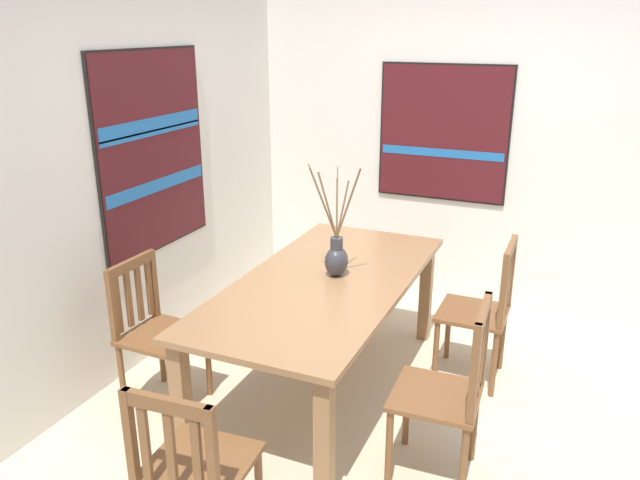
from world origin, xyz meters
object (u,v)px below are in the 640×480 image
object	(u,v)px
painting_on_back_wall	(153,152)
chair_2	(193,468)
chair_1	(483,309)
dining_table	(325,295)
chair_0	(449,390)
chair_3	(155,330)
centerpiece_vase	(336,256)
painting_on_side_wall	(443,133)

from	to	relation	value
painting_on_back_wall	chair_2	bearing A→B (deg)	-139.92
chair_1	painting_on_back_wall	xyz separation A→B (m)	(-0.41, 2.14, 0.90)
dining_table	painting_on_back_wall	xyz separation A→B (m)	(0.12, 1.28, 0.74)
chair_0	painting_on_back_wall	distance (m)	2.40
dining_table	painting_on_back_wall	distance (m)	1.48
chair_1	chair_3	xyz separation A→B (m)	(-1.04, 1.73, -0.01)
dining_table	centerpiece_vase	size ratio (longest dim) A/B	2.95
centerpiece_vase	chair_1	size ratio (longest dim) A/B	0.72
dining_table	centerpiece_vase	distance (m)	0.24
chair_2	painting_on_back_wall	xyz separation A→B (m)	(1.55, 1.31, 0.92)
painting_on_back_wall	chair_0	bearing A→B (deg)	-105.81
chair_1	painting_on_side_wall	distance (m)	1.63
chair_3	chair_0	bearing A→B (deg)	-89.24
chair_3	painting_on_side_wall	bearing A→B (deg)	-26.62
painting_on_back_wall	painting_on_side_wall	distance (m)	2.25
centerpiece_vase	chair_2	size ratio (longest dim) A/B	0.76
dining_table	chair_0	bearing A→B (deg)	-119.16
chair_1	chair_2	world-z (taller)	chair_1
dining_table	chair_3	bearing A→B (deg)	120.04
chair_0	chair_3	xyz separation A→B (m)	(-0.02, 1.74, -0.02)
centerpiece_vase	chair_0	xyz separation A→B (m)	(-0.58, -0.83, -0.37)
chair_2	chair_3	xyz separation A→B (m)	(0.92, 0.90, 0.01)
dining_table	chair_1	xyz separation A→B (m)	(0.53, -0.86, -0.16)
painting_on_back_wall	painting_on_side_wall	bearing A→B (deg)	-43.26
chair_3	painting_on_back_wall	world-z (taller)	painting_on_back_wall
centerpiece_vase	painting_on_back_wall	distance (m)	1.41
chair_2	painting_on_side_wall	world-z (taller)	painting_on_side_wall
chair_0	painting_on_back_wall	world-z (taller)	painting_on_back_wall
chair_3	painting_on_side_wall	xyz separation A→B (m)	(2.27, -1.14, 0.89)
painting_on_back_wall	painting_on_side_wall	size ratio (longest dim) A/B	1.23
dining_table	chair_3	distance (m)	1.03
chair_0	painting_on_back_wall	size ratio (longest dim) A/B	0.73
chair_2	chair_1	bearing A→B (deg)	-22.98
chair_3	dining_table	bearing A→B (deg)	-59.96
centerpiece_vase	painting_on_back_wall	bearing A→B (deg)	88.61
chair_2	dining_table	bearing A→B (deg)	1.04
dining_table	painting_on_back_wall	size ratio (longest dim) A/B	1.53
centerpiece_vase	chair_0	world-z (taller)	centerpiece_vase
dining_table	painting_on_back_wall	bearing A→B (deg)	84.44
chair_1	chair_2	xyz separation A→B (m)	(-1.96, 0.83, -0.02)
chair_1	chair_2	bearing A→B (deg)	157.02
chair_2	centerpiece_vase	bearing A→B (deg)	-0.36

